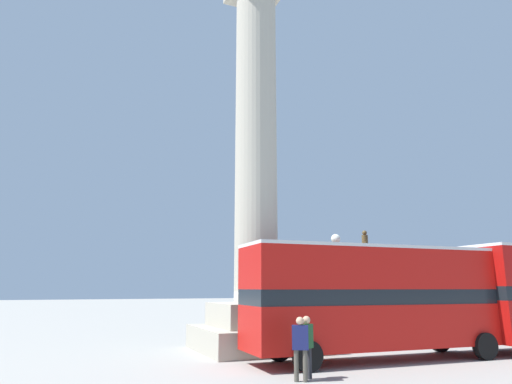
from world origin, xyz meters
TOP-DOWN VIEW (x-y plane):
  - ground_plane at (0.00, 0.00)m, footprint 200.00×200.00m
  - monument_column at (0.00, 0.00)m, footprint 5.03×5.03m
  - bus_a at (3.35, -4.43)m, footprint 10.78×3.01m
  - equestrian_statue at (8.23, 3.16)m, footprint 3.45×2.76m
  - street_lamp at (3.16, -1.73)m, footprint 0.42×0.42m
  - pedestrian_near_lamp at (-1.35, -6.78)m, footprint 0.51×0.40m
  - pedestrian_by_plinth at (-1.02, -6.58)m, footprint 0.51×0.42m

SIDE VIEW (x-z plane):
  - ground_plane at x=0.00m, z-range 0.00..0.00m
  - pedestrian_near_lamp at x=-1.35m, z-range 0.14..1.96m
  - pedestrian_by_plinth at x=-1.02m, z-range 0.14..1.97m
  - equestrian_statue at x=8.23m, z-range -1.26..4.74m
  - bus_a at x=3.35m, z-range 0.23..4.47m
  - street_lamp at x=3.16m, z-range 0.32..5.36m
  - monument_column at x=0.00m, z-range -2.60..16.95m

